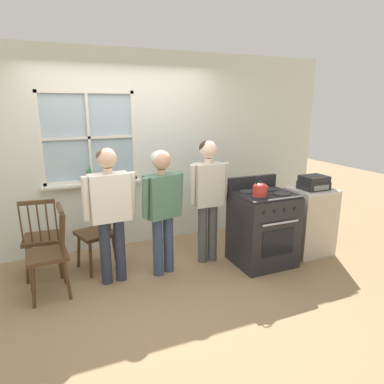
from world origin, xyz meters
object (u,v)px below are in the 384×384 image
(chair_by_window, at_px, (49,255))
(person_adult_right, at_px, (208,190))
(side_counter, at_px, (309,221))
(stereo, at_px, (314,183))
(stove, at_px, (263,228))
(potted_plant, at_px, (89,178))
(chair_near_wall, at_px, (97,233))
(person_elderly_left, at_px, (110,203))
(kettle, at_px, (260,189))
(person_teen_center, at_px, (162,200))
(chair_center_cluster, at_px, (42,239))

(chair_by_window, distance_m, person_adult_right, 1.95)
(chair_by_window, relative_size, side_counter, 1.08)
(side_counter, relative_size, stereo, 2.65)
(chair_by_window, bearing_deg, stove, 81.19)
(potted_plant, bearing_deg, chair_near_wall, -91.81)
(chair_near_wall, xyz_separation_m, stove, (1.95, -0.67, 0.02))
(stereo, bearing_deg, side_counter, 90.00)
(person_elderly_left, xyz_separation_m, stove, (1.84, -0.25, -0.47))
(kettle, distance_m, potted_plant, 2.23)
(person_teen_center, bearing_deg, person_elderly_left, 161.21)
(chair_center_cluster, height_order, person_elderly_left, person_elderly_left)
(person_teen_center, relative_size, stove, 1.37)
(person_elderly_left, height_order, kettle, person_elderly_left)
(chair_center_cluster, height_order, stove, stove)
(chair_near_wall, bearing_deg, stove, 53.46)
(person_adult_right, xyz_separation_m, potted_plant, (-1.31, 0.90, 0.08))
(person_teen_center, distance_m, person_adult_right, 0.64)
(person_teen_center, height_order, stove, person_teen_center)
(stove, distance_m, side_counter, 0.77)
(chair_by_window, distance_m, person_elderly_left, 0.82)
(person_teen_center, relative_size, potted_plant, 5.56)
(chair_by_window, bearing_deg, kettle, 77.67)
(kettle, xyz_separation_m, stereo, (0.93, 0.13, -0.04))
(person_adult_right, distance_m, side_counter, 1.50)
(chair_near_wall, bearing_deg, chair_by_window, -68.87)
(person_adult_right, bearing_deg, potted_plant, 146.89)
(person_teen_center, distance_m, stove, 1.34)
(person_teen_center, height_order, side_counter, person_teen_center)
(chair_near_wall, bearing_deg, side_counter, 58.93)
(person_teen_center, bearing_deg, person_adult_right, -8.31)
(stove, bearing_deg, potted_plant, 147.62)
(chair_center_cluster, height_order, potted_plant, potted_plant)
(stereo, bearing_deg, person_adult_right, 166.92)
(person_adult_right, bearing_deg, stereo, -11.59)
(kettle, bearing_deg, stove, 39.48)
(person_elderly_left, xyz_separation_m, kettle, (1.68, -0.39, 0.08))
(person_teen_center, xyz_separation_m, person_adult_right, (0.63, 0.09, 0.04))
(stereo, bearing_deg, person_elderly_left, 174.35)
(chair_by_window, bearing_deg, person_adult_right, 89.17)
(person_teen_center, distance_m, side_counter, 2.08)
(stereo, bearing_deg, chair_by_window, 176.00)
(chair_by_window, xyz_separation_m, side_counter, (3.27, -0.21, -0.01))
(person_teen_center, height_order, person_adult_right, person_adult_right)
(chair_center_cluster, height_order, kettle, kettle)
(chair_by_window, bearing_deg, person_teen_center, 86.53)
(chair_by_window, height_order, person_adult_right, person_adult_right)
(stove, xyz_separation_m, side_counter, (0.77, 0.02, -0.02))
(kettle, bearing_deg, side_counter, 9.14)
(chair_near_wall, relative_size, person_teen_center, 0.65)
(person_elderly_left, distance_m, kettle, 1.72)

